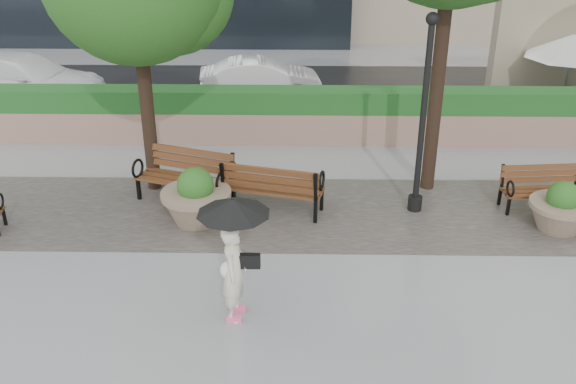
{
  "coord_description": "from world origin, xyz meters",
  "views": [
    {
      "loc": [
        -1.01,
        -8.34,
        5.89
      ],
      "look_at": [
        -1.19,
        1.65,
        1.1
      ],
      "focal_mm": 40.0,
      "sensor_mm": 36.0,
      "label": 1
    }
  ],
  "objects_px": {
    "bench_2": "(273,197)",
    "planter_right": "(560,211)",
    "car_right": "(261,79)",
    "bench_3": "(542,197)",
    "car_left": "(24,80)",
    "planter_left": "(196,201)",
    "bench_1": "(185,187)",
    "pedestrian": "(234,247)",
    "lamppost": "(422,130)"
  },
  "relations": [
    {
      "from": "bench_2",
      "to": "planter_right",
      "type": "relative_size",
      "value": 1.78
    },
    {
      "from": "planter_right",
      "to": "car_right",
      "type": "relative_size",
      "value": 0.32
    },
    {
      "from": "planter_right",
      "to": "car_right",
      "type": "xyz_separation_m",
      "value": [
        -6.08,
        8.24,
        0.22
      ]
    },
    {
      "from": "bench_3",
      "to": "car_left",
      "type": "distance_m",
      "value": 14.59
    },
    {
      "from": "planter_left",
      "to": "planter_right",
      "type": "distance_m",
      "value": 6.86
    },
    {
      "from": "bench_2",
      "to": "planter_left",
      "type": "distance_m",
      "value": 1.52
    },
    {
      "from": "car_left",
      "to": "car_right",
      "type": "height_order",
      "value": "car_left"
    },
    {
      "from": "bench_1",
      "to": "pedestrian",
      "type": "distance_m",
      "value": 4.22
    },
    {
      "from": "bench_1",
      "to": "car_right",
      "type": "relative_size",
      "value": 0.58
    },
    {
      "from": "bench_1",
      "to": "bench_3",
      "type": "distance_m",
      "value": 7.2
    },
    {
      "from": "bench_2",
      "to": "planter_left",
      "type": "xyz_separation_m",
      "value": [
        -1.44,
        -0.48,
        0.13
      ]
    },
    {
      "from": "planter_right",
      "to": "car_left",
      "type": "bearing_deg",
      "value": 149.9
    },
    {
      "from": "planter_left",
      "to": "pedestrian",
      "type": "relative_size",
      "value": 0.69
    },
    {
      "from": "bench_2",
      "to": "lamppost",
      "type": "relative_size",
      "value": 0.53
    },
    {
      "from": "planter_left",
      "to": "planter_right",
      "type": "xyz_separation_m",
      "value": [
        6.85,
        -0.19,
        -0.06
      ]
    },
    {
      "from": "planter_right",
      "to": "car_left",
      "type": "xyz_separation_m",
      "value": [
        -13.0,
        7.53,
        0.34
      ]
    },
    {
      "from": "pedestrian",
      "to": "planter_left",
      "type": "bearing_deg",
      "value": 29.4
    },
    {
      "from": "bench_3",
      "to": "planter_right",
      "type": "distance_m",
      "value": 0.87
    },
    {
      "from": "bench_3",
      "to": "car_left",
      "type": "relative_size",
      "value": 0.34
    },
    {
      "from": "car_left",
      "to": "pedestrian",
      "type": "relative_size",
      "value": 2.57
    },
    {
      "from": "bench_2",
      "to": "planter_left",
      "type": "height_order",
      "value": "planter_left"
    },
    {
      "from": "planter_left",
      "to": "lamppost",
      "type": "height_order",
      "value": "lamppost"
    },
    {
      "from": "bench_2",
      "to": "car_right",
      "type": "distance_m",
      "value": 7.62
    },
    {
      "from": "planter_left",
      "to": "bench_2",
      "type": "bearing_deg",
      "value": 18.25
    },
    {
      "from": "planter_left",
      "to": "car_left",
      "type": "bearing_deg",
      "value": 129.89
    },
    {
      "from": "bench_3",
      "to": "car_left",
      "type": "height_order",
      "value": "car_left"
    },
    {
      "from": "bench_1",
      "to": "pedestrian",
      "type": "xyz_separation_m",
      "value": [
        1.4,
        -3.88,
        0.87
      ]
    },
    {
      "from": "lamppost",
      "to": "planter_right",
      "type": "bearing_deg",
      "value": -16.49
    },
    {
      "from": "bench_2",
      "to": "planter_right",
      "type": "bearing_deg",
      "value": -172.63
    },
    {
      "from": "pedestrian",
      "to": "bench_1",
      "type": "bearing_deg",
      "value": 30.12
    },
    {
      "from": "planter_left",
      "to": "car_right",
      "type": "bearing_deg",
      "value": 84.51
    },
    {
      "from": "bench_3",
      "to": "planter_left",
      "type": "xyz_separation_m",
      "value": [
        -6.82,
        -0.68,
        0.18
      ]
    },
    {
      "from": "car_right",
      "to": "planter_right",
      "type": "bearing_deg",
      "value": -150.32
    },
    {
      "from": "planter_left",
      "to": "planter_right",
      "type": "bearing_deg",
      "value": -1.55
    },
    {
      "from": "car_right",
      "to": "pedestrian",
      "type": "relative_size",
      "value": 1.88
    },
    {
      "from": "bench_1",
      "to": "lamppost",
      "type": "distance_m",
      "value": 4.87
    },
    {
      "from": "planter_right",
      "to": "bench_2",
      "type": "bearing_deg",
      "value": 173.04
    },
    {
      "from": "planter_left",
      "to": "lamppost",
      "type": "relative_size",
      "value": 0.34
    },
    {
      "from": "bench_3",
      "to": "car_right",
      "type": "xyz_separation_m",
      "value": [
        -6.05,
        7.38,
        0.34
      ]
    },
    {
      "from": "bench_2",
      "to": "bench_3",
      "type": "xyz_separation_m",
      "value": [
        5.38,
        0.2,
        -0.05
      ]
    },
    {
      "from": "planter_right",
      "to": "lamppost",
      "type": "distance_m",
      "value": 3.0
    },
    {
      "from": "planter_left",
      "to": "pedestrian",
      "type": "distance_m",
      "value": 3.23
    },
    {
      "from": "lamppost",
      "to": "car_right",
      "type": "distance_m",
      "value": 8.33
    },
    {
      "from": "bench_3",
      "to": "planter_right",
      "type": "relative_size",
      "value": 1.44
    },
    {
      "from": "pedestrian",
      "to": "lamppost",
      "type": "bearing_deg",
      "value": -32.23
    },
    {
      "from": "bench_2",
      "to": "car_right",
      "type": "relative_size",
      "value": 0.57
    },
    {
      "from": "bench_3",
      "to": "lamppost",
      "type": "xyz_separation_m",
      "value": [
        -2.54,
        -0.1,
        1.45
      ]
    },
    {
      "from": "bench_2",
      "to": "bench_3",
      "type": "bearing_deg",
      "value": -163.53
    },
    {
      "from": "bench_2",
      "to": "car_left",
      "type": "distance_m",
      "value": 10.24
    },
    {
      "from": "bench_1",
      "to": "bench_2",
      "type": "xyz_separation_m",
      "value": [
        1.81,
        -0.44,
        -0.0
      ]
    }
  ]
}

